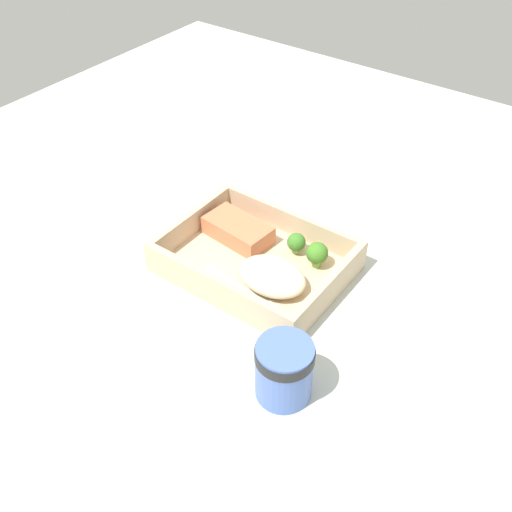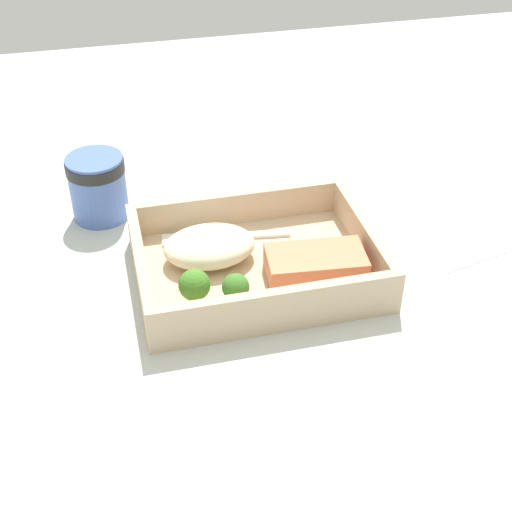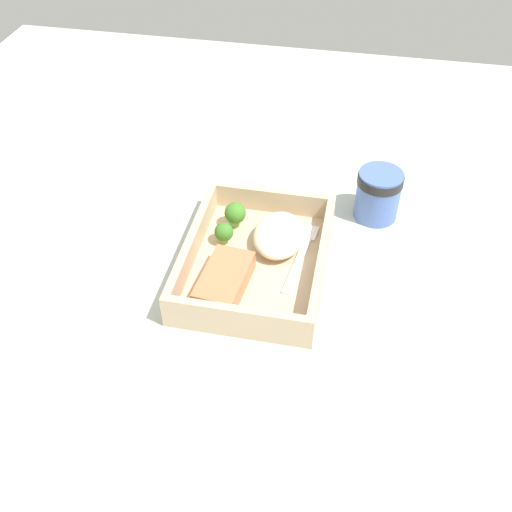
{
  "view_description": "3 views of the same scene",
  "coord_description": "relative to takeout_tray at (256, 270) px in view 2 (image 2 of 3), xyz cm",
  "views": [
    {
      "loc": [
        41.66,
        -57.22,
        63.48
      ],
      "look_at": [
        0.0,
        0.0,
        2.7
      ],
      "focal_mm": 42.0,
      "sensor_mm": 36.0,
      "label": 1
    },
    {
      "loc": [
        15.54,
        64.14,
        51.79
      ],
      "look_at": [
        0.0,
        0.0,
        2.7
      ],
      "focal_mm": 50.0,
      "sensor_mm": 36.0,
      "label": 2
    },
    {
      "loc": [
        -64.51,
        -12.96,
        63.94
      ],
      "look_at": [
        0.0,
        0.0,
        2.7
      ],
      "focal_mm": 42.0,
      "sensor_mm": 36.0,
      "label": 3
    }
  ],
  "objects": [
    {
      "name": "ground_plane",
      "position": [
        0.0,
        0.0,
        -1.6
      ],
      "size": [
        160.0,
        160.0,
        2.0
      ],
      "primitive_type": "cube",
      "color": "#BAC1B7"
    },
    {
      "name": "receipt_slip",
      "position": [
        -24.85,
        -2.31,
        -0.48
      ],
      "size": [
        12.0,
        15.15,
        0.24
      ],
      "primitive_type": "cube",
      "rotation": [
        0.0,
        0.0,
        0.24
      ],
      "color": "white",
      "rests_on": "ground_plane"
    },
    {
      "name": "paper_cup",
      "position": [
        16.78,
        -17.12,
        4.17
      ],
      "size": [
        7.45,
        7.45,
        8.55
      ],
      "color": "#4D6BB9",
      "rests_on": "ground_plane"
    },
    {
      "name": "fork",
      "position": [
        3.28,
        -6.54,
        0.82
      ],
      "size": [
        15.88,
        3.66,
        0.44
      ],
      "color": "white",
      "rests_on": "takeout_tray"
    },
    {
      "name": "broccoli_floret_1",
      "position": [
        8.0,
        5.01,
        3.14
      ],
      "size": [
        3.47,
        3.47,
        4.4
      ],
      "color": "#79A450",
      "rests_on": "takeout_tray"
    },
    {
      "name": "salmon_fillet",
      "position": [
        -6.13,
        3.41,
        2.19
      ],
      "size": [
        11.65,
        7.04,
        3.19
      ],
      "primitive_type": "cube",
      "rotation": [
        0.0,
        0.0,
        -0.1
      ],
      "color": "#DA744C",
      "rests_on": "takeout_tray"
    },
    {
      "name": "broccoli_floret_2",
      "position": [
        3.67,
        5.83,
        2.7
      ],
      "size": [
        3.0,
        3.0,
        3.7
      ],
      "color": "#7E9E5A",
      "rests_on": "takeout_tray"
    },
    {
      "name": "takeout_tray",
      "position": [
        0.0,
        0.0,
        0.0
      ],
      "size": [
        27.6,
        20.88,
        1.2
      ],
      "primitive_type": "cube",
      "color": "#C7AD8B",
      "rests_on": "ground_plane"
    },
    {
      "name": "mashed_potatoes",
      "position": [
        4.97,
        -2.65,
        2.47
      ],
      "size": [
        10.79,
        7.99,
        3.73
      ],
      "primitive_type": "ellipsoid",
      "color": "beige",
      "rests_on": "takeout_tray"
    },
    {
      "name": "tray_rim",
      "position": [
        0.0,
        0.0,
        2.68
      ],
      "size": [
        27.6,
        20.88,
        4.16
      ],
      "color": "#C7AD8B",
      "rests_on": "takeout_tray"
    }
  ]
}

